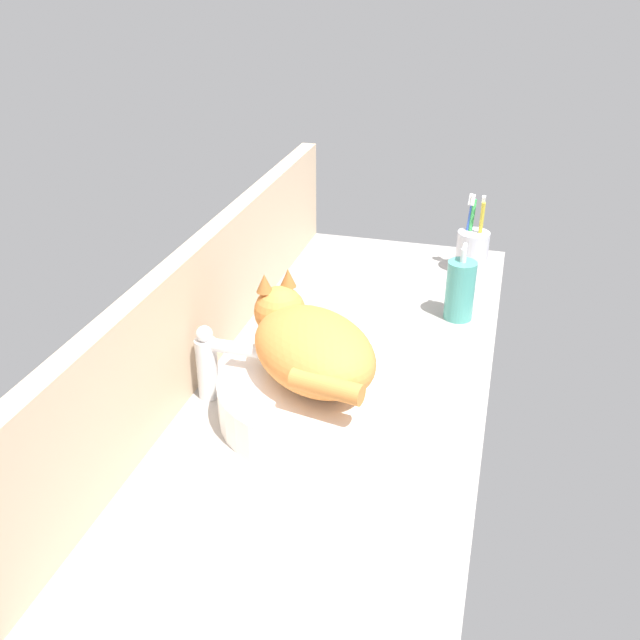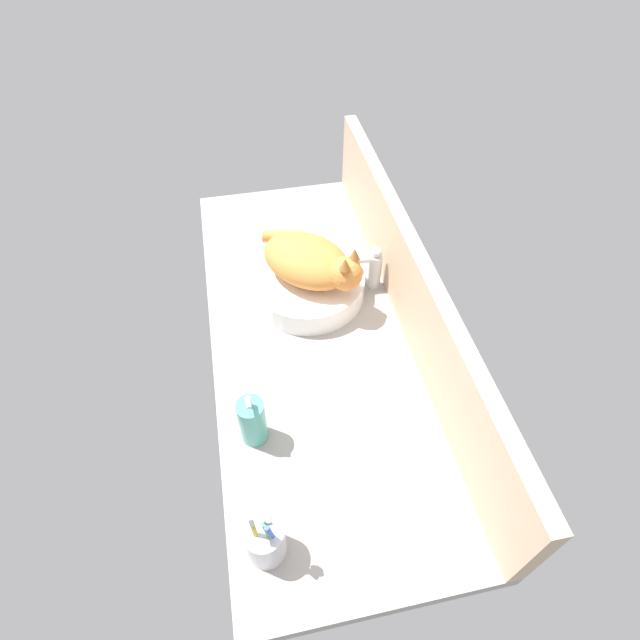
% 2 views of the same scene
% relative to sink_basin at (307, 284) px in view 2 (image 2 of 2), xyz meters
% --- Properties ---
extents(ground_plane, '(1.31, 0.53, 0.04)m').
position_rel_sink_basin_xyz_m(ground_plane, '(0.14, -0.01, -0.05)').
color(ground_plane, '#9E9993').
extents(backsplash_panel, '(1.31, 0.04, 0.24)m').
position_rel_sink_basin_xyz_m(backsplash_panel, '(0.14, 0.24, 0.09)').
color(backsplash_panel, '#CCAD8C').
rests_on(backsplash_panel, ground_plane).
extents(sink_basin, '(0.31, 0.31, 0.07)m').
position_rel_sink_basin_xyz_m(sink_basin, '(0.00, 0.00, 0.00)').
color(sink_basin, white).
rests_on(sink_basin, ground_plane).
extents(cat, '(0.30, 0.30, 0.14)m').
position_rel_sink_basin_xyz_m(cat, '(0.01, 0.01, 0.09)').
color(cat, orange).
rests_on(cat, sink_basin).
extents(faucet, '(0.04, 0.12, 0.14)m').
position_rel_sink_basin_xyz_m(faucet, '(0.01, 0.18, 0.04)').
color(faucet, silver).
rests_on(faucet, ground_plane).
extents(soap_dispenser, '(0.06, 0.06, 0.16)m').
position_rel_sink_basin_xyz_m(soap_dispenser, '(0.41, -0.19, 0.03)').
color(soap_dispenser, teal).
rests_on(soap_dispenser, ground_plane).
extents(toothbrush_cup, '(0.07, 0.07, 0.19)m').
position_rel_sink_basin_xyz_m(toothbrush_cup, '(0.65, -0.20, 0.02)').
color(toothbrush_cup, silver).
rests_on(toothbrush_cup, ground_plane).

